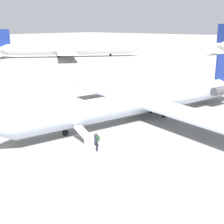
{
  "coord_description": "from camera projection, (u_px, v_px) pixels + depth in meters",
  "views": [
    {
      "loc": [
        28.8,
        20.1,
        10.74
      ],
      "look_at": [
        4.49,
        -0.3,
        1.8
      ],
      "focal_mm": 50.0,
      "sensor_mm": 36.0,
      "label": 1
    }
  ],
  "objects": [
    {
      "name": "ground_plane",
      "position": [
        138.0,
        119.0,
        36.58
      ],
      "size": [
        600.0,
        600.0,
        0.0
      ],
      "primitive_type": "plane",
      "color": "gray"
    },
    {
      "name": "airplane_main",
      "position": [
        145.0,
        101.0,
        36.6
      ],
      "size": [
        35.2,
        27.52,
        6.78
      ],
      "rotation": [
        0.0,
        0.0,
        -0.25
      ],
      "color": "silver",
      "rests_on": "ground"
    },
    {
      "name": "airplane_far_center",
      "position": [
        69.0,
        49.0,
        105.48
      ],
      "size": [
        41.66,
        35.89,
        9.27
      ],
      "rotation": [
        0.0,
        0.0,
        2.45
      ],
      "color": "white",
      "rests_on": "ground"
    },
    {
      "name": "boarding_stairs",
      "position": [
        92.0,
        142.0,
        28.52
      ],
      "size": [
        1.96,
        4.14,
        1.69
      ],
      "rotation": [
        0.0,
        0.0,
        -1.82
      ],
      "color": "silver",
      "rests_on": "ground"
    },
    {
      "name": "passenger",
      "position": [
        96.0,
        140.0,
        27.16
      ],
      "size": [
        0.4,
        0.56,
        1.74
      ],
      "rotation": [
        0.0,
        0.0,
        -1.82
      ],
      "color": "#23232D",
      "rests_on": "ground"
    }
  ]
}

